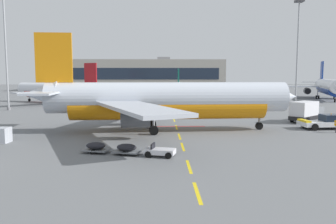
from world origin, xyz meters
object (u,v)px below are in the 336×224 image
Objects in this scene: fuel_service_truck at (306,111)px; apron_light_mast_near at (5,26)px; airliner_far_center at (57,90)px; apron_light_mast_far at (298,40)px; airliner_far_right at (328,87)px; uld_cargo_container at (1,135)px; airliner_foreground at (164,100)px; pushback_tug at (325,122)px; baggage_train at (127,149)px; airliner_mid_left at (181,88)px.

apron_light_mast_near is (-53.04, 18.79, 15.07)m from fuel_service_truck.
apron_light_mast_far reaches higher than airliner_far_center.
apron_light_mast_near reaches higher than airliner_far_center.
apron_light_mast_far is (-17.34, -19.86, 11.33)m from airliner_far_right.
uld_cargo_container is 0.07× the size of apron_light_mast_far.
fuel_service_truck is (21.78, 8.07, -2.30)m from airliner_foreground.
pushback_tug is 39.55m from uld_cargo_container.
apron_light_mast_far is (48.64, 43.47, 14.28)m from uld_cargo_container.
apron_light_mast_far is (62.64, 9.48, -1.64)m from apron_light_mast_near.
fuel_service_truck is at bearing -19.51° from apron_light_mast_near.
fuel_service_truck is at bearing -119.24° from airliner_far_right.
apron_light_mast_near is at bearing -159.86° from airliner_far_right.
fuel_service_truck reaches higher than baggage_train.
airliner_mid_left reaches higher than fuel_service_truck.
pushback_tug is 65.31m from airliner_far_center.
baggage_train is 0.32× the size of apron_light_mast_near.
airliner_mid_left is at bearing 103.37° from pushback_tug.
pushback_tug is 61.39m from airliner_far_right.
uld_cargo_container is at bearing -67.61° from apron_light_mast_near.
airliner_mid_left is 3.87× the size of fuel_service_truck.
pushback_tug is at bearing 12.34° from uld_cargo_container.
uld_cargo_container is 40.06m from apron_light_mast_near.
apron_light_mast_far reaches higher than pushback_tug.
airliner_far_right is 1.19× the size of apron_light_mast_near.
fuel_service_truck is at bearing 86.59° from pushback_tug.
apron_light_mast_near is 1.12× the size of apron_light_mast_far.
pushback_tug is 0.26× the size of apron_light_mast_far.
pushback_tug is 65.74m from airliner_mid_left.
airliner_far_right is (27.35, 54.88, 2.84)m from pushback_tug.
airliner_foreground is at bearing -95.42° from airliner_mid_left.
airliner_far_center reaches higher than baggage_train.
pushback_tug is 0.19× the size of airliner_far_right.
airliner_far_center is 3.12× the size of baggage_train.
airliner_far_center is 61.26m from fuel_service_truck.
airliner_foreground is 13.85m from baggage_train.
apron_light_mast_near is (-27.80, 39.83, 16.19)m from baggage_train.
airliner_foreground is at bearing -59.36° from airliner_far_center.
pushback_tug is 60.61m from apron_light_mast_near.
airliner_mid_left is at bearing 131.08° from apron_light_mast_far.
airliner_far_right reaches higher than airliner_far_center.
airliner_far_center is at bearing 111.86° from baggage_train.
airliner_far_center is at bearing 171.25° from apron_light_mast_far.
apron_light_mast_near is at bearing -171.39° from apron_light_mast_far.
airliner_far_center is 1.00× the size of apron_light_mast_near.
uld_cargo_container is (-17.25, -7.13, -3.15)m from airliner_foreground.
uld_cargo_container is at bearing -107.95° from airliner_mid_left.
fuel_service_truck is at bearing 20.32° from airliner_foreground.
baggage_train is 0.36× the size of apron_light_mast_far.
airliner_foreground reaches higher than baggage_train.
apron_light_mast_near reaches higher than baggage_train.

